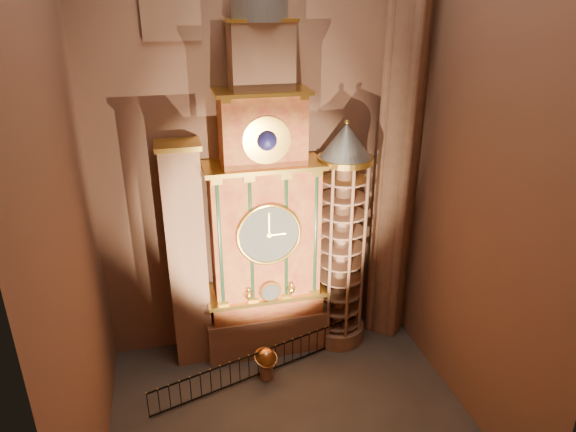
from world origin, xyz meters
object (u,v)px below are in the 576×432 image
object	(u,v)px
portrait_tower	(187,257)
celestial_globe	(266,361)
astronomical_clock	(264,217)
iron_railing	(262,362)
stair_turret	(341,241)

from	to	relation	value
portrait_tower	celestial_globe	bearing A→B (deg)	-38.72
celestial_globe	astronomical_clock	bearing A→B (deg)	78.07
astronomical_clock	iron_railing	size ratio (longest dim) A/B	1.71
iron_railing	portrait_tower	bearing A→B (deg)	142.82
iron_railing	celestial_globe	bearing A→B (deg)	-61.31
stair_turret	iron_railing	bearing A→B (deg)	-155.89
portrait_tower	astronomical_clock	bearing A→B (deg)	-0.29
stair_turret	celestial_globe	size ratio (longest dim) A/B	7.18
astronomical_clock	stair_turret	distance (m)	3.78
portrait_tower	celestial_globe	size ratio (longest dim) A/B	6.78
celestial_globe	iron_railing	world-z (taller)	celestial_globe
astronomical_clock	celestial_globe	size ratio (longest dim) A/B	11.10
astronomical_clock	portrait_tower	xyz separation A→B (m)	(-3.40, 0.02, -1.53)
stair_turret	astronomical_clock	bearing A→B (deg)	175.70
celestial_globe	iron_railing	distance (m)	0.34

